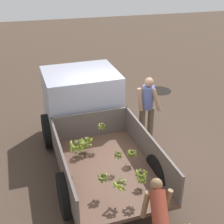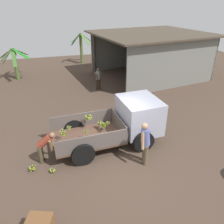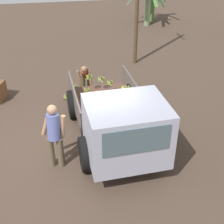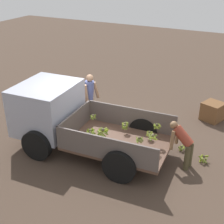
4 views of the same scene
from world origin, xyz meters
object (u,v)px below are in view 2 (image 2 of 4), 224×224
person_bystander_near_shed (98,78)px  cargo_truck (129,119)px  person_foreground_visitor (145,142)px  banana_bunch_on_ground_0 (32,168)px  person_worker_loading (45,145)px  banana_bunch_on_ground_1 (52,170)px

person_bystander_near_shed → cargo_truck: bearing=-18.8°
person_foreground_visitor → banana_bunch_on_ground_0: size_ratio=6.39×
person_foreground_visitor → person_worker_loading: bearing=-3.6°
person_foreground_visitor → person_worker_loading: (-3.57, 1.14, -0.22)m
cargo_truck → person_worker_loading: bearing=-174.6°
banana_bunch_on_ground_0 → banana_bunch_on_ground_1: bearing=-23.3°
person_bystander_near_shed → person_foreground_visitor: bearing=-18.6°
cargo_truck → person_bystander_near_shed: (0.07, 6.30, -0.15)m
person_bystander_near_shed → person_worker_loading: bearing=-46.2°
person_worker_loading → banana_bunch_on_ground_1: (0.17, -0.72, -0.64)m
cargo_truck → banana_bunch_on_ground_1: (-3.41, -1.26, -0.90)m
person_worker_loading → banana_bunch_on_ground_0: (-0.54, -0.42, -0.62)m
cargo_truck → banana_bunch_on_ground_0: size_ratio=16.98×
person_worker_loading → cargo_truck: bearing=18.8°
cargo_truck → banana_bunch_on_ground_0: cargo_truck is taller
banana_bunch_on_ground_0 → cargo_truck: bearing=13.1°
person_foreground_visitor → person_bystander_near_shed: bearing=-76.5°
banana_bunch_on_ground_1 → person_worker_loading: bearing=103.1°
person_worker_loading → banana_bunch_on_ground_1: bearing=-66.6°
person_bystander_near_shed → banana_bunch_on_ground_0: 8.40m
cargo_truck → banana_bunch_on_ground_1: cargo_truck is taller
cargo_truck → person_bystander_near_shed: 6.30m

